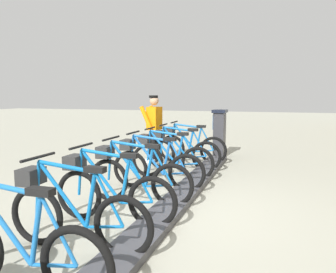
# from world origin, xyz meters

# --- Properties ---
(ground_plane) EXTENTS (60.00, 60.00, 0.00)m
(ground_plane) POSITION_xyz_m (0.00, 0.00, 0.00)
(ground_plane) COLOR #ADAD9A
(dock_rail_base) EXTENTS (0.44, 8.24, 0.10)m
(dock_rail_base) POSITION_xyz_m (0.00, 0.00, 0.05)
(dock_rail_base) COLOR #47474C
(dock_rail_base) RESTS_ON ground
(payment_kiosk) EXTENTS (0.36, 0.52, 1.28)m
(payment_kiosk) POSITION_xyz_m (0.05, -4.55, 0.67)
(payment_kiosk) COLOR #38383D
(payment_kiosk) RESTS_ON ground
(bike_docked_0) EXTENTS (1.72, 0.54, 1.02)m
(bike_docked_0) POSITION_xyz_m (0.62, -3.52, 0.43)
(bike_docked_0) COLOR black
(bike_docked_0) RESTS_ON ground
(bike_docked_1) EXTENTS (1.72, 0.54, 1.02)m
(bike_docked_1) POSITION_xyz_m (0.62, -2.69, 0.43)
(bike_docked_1) COLOR black
(bike_docked_1) RESTS_ON ground
(bike_docked_2) EXTENTS (1.72, 0.54, 1.02)m
(bike_docked_2) POSITION_xyz_m (0.62, -1.87, 0.43)
(bike_docked_2) COLOR black
(bike_docked_2) RESTS_ON ground
(bike_docked_3) EXTENTS (1.72, 0.54, 1.02)m
(bike_docked_3) POSITION_xyz_m (0.62, -1.04, 0.43)
(bike_docked_3) COLOR black
(bike_docked_3) RESTS_ON ground
(bike_docked_4) EXTENTS (1.72, 0.54, 1.02)m
(bike_docked_4) POSITION_xyz_m (0.62, -0.21, 0.43)
(bike_docked_4) COLOR black
(bike_docked_4) RESTS_ON ground
(bike_docked_5) EXTENTS (1.72, 0.54, 1.02)m
(bike_docked_5) POSITION_xyz_m (0.62, 0.61, 0.43)
(bike_docked_5) COLOR black
(bike_docked_5) RESTS_ON ground
(bike_docked_6) EXTENTS (1.72, 0.54, 1.02)m
(bike_docked_6) POSITION_xyz_m (0.62, 1.44, 0.43)
(bike_docked_6) COLOR black
(bike_docked_6) RESTS_ON ground
(bike_docked_7) EXTENTS (1.72, 0.54, 1.02)m
(bike_docked_7) POSITION_xyz_m (0.62, 2.27, 0.43)
(bike_docked_7) COLOR black
(bike_docked_7) RESTS_ON ground
(worker_near_rack) EXTENTS (0.49, 0.64, 1.66)m
(worker_near_rack) POSITION_xyz_m (1.46, -3.27, 0.91)
(worker_near_rack) COLOR white
(worker_near_rack) RESTS_ON ground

